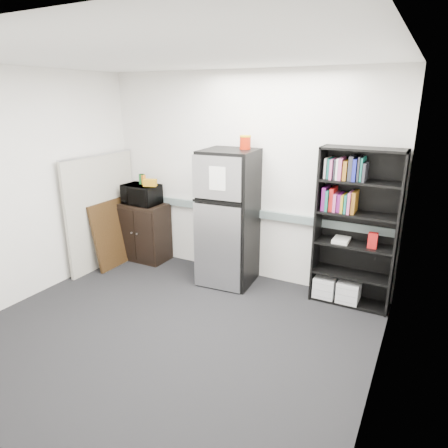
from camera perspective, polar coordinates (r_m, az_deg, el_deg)
name	(u,v)px	position (r m, az deg, el deg)	size (l,w,h in m)	color
floor	(169,333)	(4.39, -7.82, -15.12)	(4.00, 4.00, 0.00)	black
wall_back	(242,178)	(5.30, 2.65, 6.61)	(4.00, 0.02, 2.70)	white
wall_right	(388,244)	(3.14, 22.34, -2.62)	(0.02, 3.50, 2.70)	white
wall_left	(25,188)	(5.25, -26.59, 4.64)	(0.02, 3.50, 2.70)	white
ceiling	(156,56)	(3.71, -9.68, 22.60)	(4.00, 3.50, 0.02)	white
electrical_raceway	(241,211)	(5.38, 2.44, 1.85)	(3.92, 0.05, 0.10)	slate
wall_note	(219,161)	(5.42, -0.74, 9.01)	(0.14, 0.00, 0.10)	white
bookshelf	(354,225)	(4.79, 18.12, -0.17)	(0.90, 0.34, 1.85)	black
cubicle_partition	(102,211)	(5.98, -17.03, 1.80)	(0.06, 1.30, 1.62)	#A8A395
cabinet	(144,232)	(6.12, -11.30, -1.08)	(0.70, 0.47, 0.87)	black
microwave	(141,194)	(5.95, -11.72, 4.16)	(0.52, 0.35, 0.29)	black
snack_box_a	(142,179)	(5.93, -11.64, 6.29)	(0.07, 0.05, 0.15)	#175021
snack_box_b	(142,179)	(5.93, -11.64, 6.29)	(0.07, 0.05, 0.15)	#0C3914
snack_box_c	(143,180)	(5.92, -11.52, 6.23)	(0.07, 0.05, 0.14)	orange
snack_bag	(150,183)	(5.78, -10.53, 5.82)	(0.18, 0.10, 0.10)	orange
refrigerator	(229,218)	(5.14, 0.73, 0.83)	(0.71, 0.74, 1.75)	black
coffee_can	(245,141)	(5.00, 3.05, 11.71)	(0.14, 0.14, 0.19)	#B11E08
framed_poster	(114,233)	(6.02, -15.49, -1.27)	(0.20, 0.75, 0.95)	black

